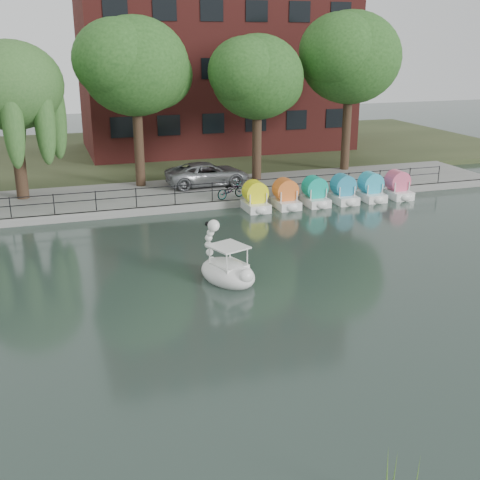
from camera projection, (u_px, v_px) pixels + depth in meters
ground_plane at (264, 317)px, 19.34m from camera, size 120.00×120.00×0.00m
promenade at (165, 195)px, 33.69m from camera, size 40.00×6.00×0.40m
kerb at (176, 209)px, 31.03m from camera, size 40.00×0.25×0.40m
land_strip at (129, 153)px, 46.32m from camera, size 60.00×22.00×0.36m
railing at (175, 190)px, 30.92m from camera, size 32.00×0.05×1.00m
apartment_building at (215, 28)px, 45.46m from camera, size 20.00×10.07×18.00m
willow_mid at (10, 86)px, 30.46m from camera, size 5.32×5.32×8.15m
broadleaf_center at (135, 67)px, 33.03m from camera, size 6.00×6.00×9.25m
broadleaf_right at (257, 78)px, 34.87m from camera, size 5.40×5.40×8.32m
broadleaf_far at (350, 58)px, 37.37m from camera, size 6.30×6.30×9.71m
minivan at (208, 172)px, 34.91m from camera, size 2.71×5.63×1.55m
bicycle at (231, 189)px, 32.10m from camera, size 1.11×1.82×1.00m
swan_boat at (227, 268)px, 22.17m from camera, size 2.38×2.93×2.15m
pedal_boat_row at (329, 193)px, 32.58m from camera, size 9.65×1.70×1.40m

